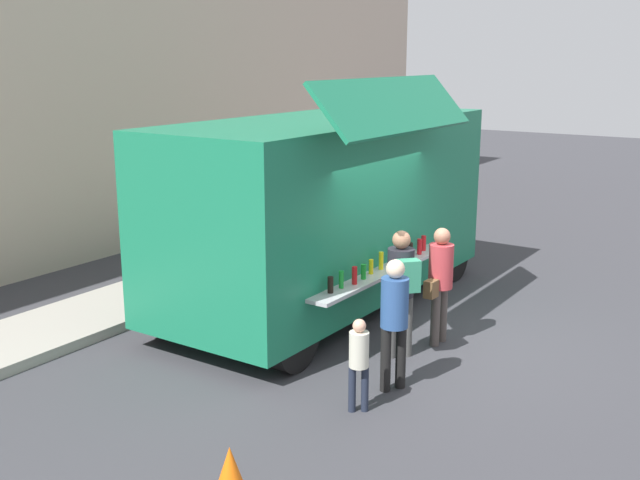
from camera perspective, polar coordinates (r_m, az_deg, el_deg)
The scene contains 9 objects.
ground_plane at distance 11.05m, azimuth 7.48°, elevation -7.28°, with size 60.00×60.00×0.00m, color #38383D.
curb_strip at distance 11.35m, azimuth -22.26°, elevation -7.25°, with size 28.00×1.60×0.15m, color #9E998E.
food_truck_main at distance 11.91m, azimuth 0.60°, elevation 2.59°, with size 6.30×3.14×3.65m.
traffic_cone_orange at distance 7.18m, azimuth -6.77°, elevation -17.13°, with size 0.36×0.36×0.55m, color orange.
trash_bin at distance 16.66m, azimuth 1.33°, elevation 1.80°, with size 0.60×0.60×0.98m, color #2E6635.
customer_front_ordering at distance 10.55m, azimuth 9.03°, elevation -2.70°, with size 0.55×0.34×1.66m.
customer_mid_with_backpack at distance 9.97m, azimuth 6.15°, elevation -3.13°, with size 0.53×0.54×1.74m.
customer_rear_waiting at distance 9.05m, azimuth 5.62°, elevation -5.49°, with size 0.33×0.33×1.63m.
child_near_queue at distance 8.58m, azimuth 2.95°, elevation -8.78°, with size 0.23×0.23×1.11m.
Camera 1 is at (-9.32, -4.43, 3.95)m, focal length 42.49 mm.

